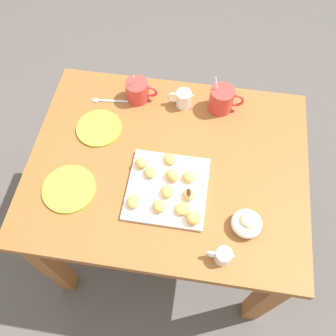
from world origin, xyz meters
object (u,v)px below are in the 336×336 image
(cream_pitcher_white, at_px, (183,98))
(beignet_9, at_px, (141,163))
(beignet_4, at_px, (189,195))
(beignet_5, at_px, (172,176))
(beignet_0, at_px, (189,177))
(chocolate_sauce_pitcher, at_px, (223,256))
(beignet_7, at_px, (150,172))
(saucer_lime_right, at_px, (99,128))
(beignet_10, at_px, (170,159))
(beignet_2, at_px, (182,209))
(coffee_mug_red_left, at_px, (138,90))
(beignet_8, at_px, (193,218))
(beignet_3, at_px, (160,206))
(saucer_lime_left, at_px, (69,189))
(beignet_1, at_px, (167,191))
(pastry_plate_square, at_px, (167,189))
(dining_table, at_px, (168,180))
(beignet_6, at_px, (133,201))
(coffee_mug_red_right, at_px, (222,99))

(cream_pitcher_white, relative_size, beignet_9, 2.27)
(beignet_4, relative_size, beignet_5, 0.83)
(beignet_0, bearing_deg, beignet_9, 170.46)
(chocolate_sauce_pitcher, xyz_separation_m, beignet_7, (-0.28, 0.26, 0.00))
(saucer_lime_right, xyz_separation_m, beignet_10, (0.30, -0.11, 0.03))
(cream_pitcher_white, relative_size, beignet_2, 2.00)
(chocolate_sauce_pitcher, xyz_separation_m, beignet_4, (-0.13, 0.19, 0.00))
(beignet_5, xyz_separation_m, beignet_7, (-0.08, 0.00, -0.00))
(beignet_0, distance_m, beignet_5, 0.06)
(coffee_mug_red_left, relative_size, beignet_10, 2.62)
(coffee_mug_red_left, height_order, beignet_8, coffee_mug_red_left)
(cream_pitcher_white, height_order, beignet_7, cream_pitcher_white)
(saucer_lime_right, height_order, beignet_3, beignet_3)
(chocolate_sauce_pitcher, bearing_deg, beignet_10, 123.84)
(saucer_lime_left, distance_m, beignet_1, 0.35)
(coffee_mug_red_left, bearing_deg, cream_pitcher_white, -2.59)
(pastry_plate_square, relative_size, beignet_8, 5.54)
(chocolate_sauce_pitcher, relative_size, beignet_5, 1.73)
(beignet_1, bearing_deg, beignet_9, 138.45)
(chocolate_sauce_pitcher, xyz_separation_m, beignet_0, (-0.14, 0.26, 0.00))
(beignet_5, height_order, beignet_10, beignet_5)
(beignet_9, bearing_deg, saucer_lime_left, -151.91)
(dining_table, distance_m, beignet_2, 0.26)
(beignet_1, height_order, beignet_3, beignet_3)
(beignet_10, bearing_deg, beignet_6, -117.54)
(beignet_6, height_order, beignet_9, beignet_9)
(beignet_1, bearing_deg, dining_table, 97.88)
(beignet_4, bearing_deg, saucer_lime_right, 147.32)
(beignet_2, height_order, beignet_10, same)
(beignet_2, bearing_deg, beignet_3, -176.35)
(coffee_mug_red_left, distance_m, beignet_9, 0.33)
(coffee_mug_red_left, distance_m, saucer_lime_right, 0.22)
(beignet_3, height_order, beignet_6, beignet_3)
(beignet_1, relative_size, beignet_8, 0.97)
(beignet_0, xyz_separation_m, beignet_6, (-0.17, -0.12, 0.00))
(coffee_mug_red_right, xyz_separation_m, cream_pitcher_white, (-0.15, -0.01, -0.01))
(dining_table, bearing_deg, beignet_0, -37.07)
(coffee_mug_red_left, xyz_separation_m, beignet_6, (0.08, -0.47, -0.01))
(saucer_lime_left, height_order, beignet_1, beignet_1)
(dining_table, height_order, cream_pitcher_white, cream_pitcher_white)
(dining_table, bearing_deg, beignet_2, -67.23)
(beignet_2, xyz_separation_m, beignet_3, (-0.08, -0.00, 0.00))
(beignet_1, bearing_deg, beignet_5, 82.20)
(coffee_mug_red_left, distance_m, beignet_0, 0.43)
(beignet_5, bearing_deg, beignet_10, 105.93)
(beignet_1, xyz_separation_m, beignet_10, (-0.01, 0.13, -0.00))
(beignet_6, distance_m, beignet_8, 0.21)
(cream_pitcher_white, xyz_separation_m, saucer_lime_right, (-0.31, -0.17, -0.03))
(beignet_6, distance_m, beignet_7, 0.12)
(beignet_2, xyz_separation_m, beignet_10, (-0.07, 0.19, -0.00))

